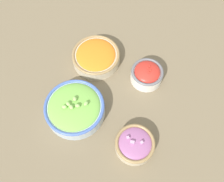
{
  "coord_description": "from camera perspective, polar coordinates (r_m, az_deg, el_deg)",
  "views": [
    {
      "loc": [
        -0.4,
        -0.16,
        0.9
      ],
      "look_at": [
        0.0,
        0.0,
        0.03
      ],
      "focal_mm": 40.0,
      "sensor_mm": 36.0,
      "label": 1
    }
  ],
  "objects": [
    {
      "name": "ground_plane",
      "position": [
        0.99,
        0.0,
        -0.76
      ],
      "size": [
        3.0,
        3.0,
        0.0
      ],
      "primitive_type": "plane",
      "color": "#75664C"
    },
    {
      "name": "bowl_carrots",
      "position": [
        1.05,
        -3.68,
        7.92
      ],
      "size": [
        0.2,
        0.2,
        0.06
      ],
      "color": "beige",
      "rests_on": "ground_plane"
    },
    {
      "name": "bowl_red_onion",
      "position": [
        0.9,
        5.24,
        -12.0
      ],
      "size": [
        0.14,
        0.14,
        0.06
      ],
      "color": "beige",
      "rests_on": "ground_plane"
    },
    {
      "name": "bowl_cherry_tomatoes",
      "position": [
        1.0,
        7.98,
        3.87
      ],
      "size": [
        0.13,
        0.13,
        0.08
      ],
      "color": "silver",
      "rests_on": "ground_plane"
    },
    {
      "name": "bowl_lettuce",
      "position": [
        0.94,
        -8.52,
        -3.89
      ],
      "size": [
        0.22,
        0.22,
        0.09
      ],
      "color": "#B2C1CC",
      "rests_on": "ground_plane"
    }
  ]
}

